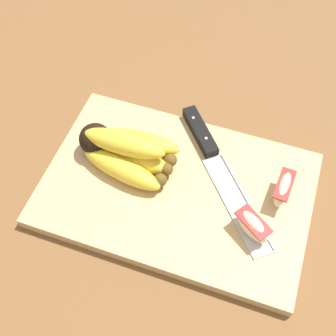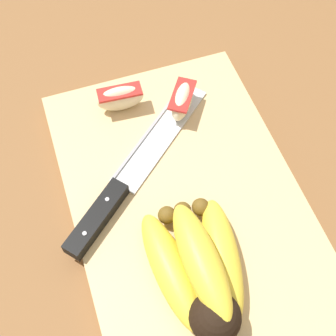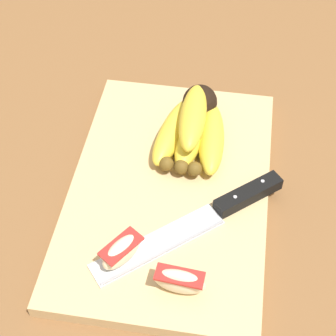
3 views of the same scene
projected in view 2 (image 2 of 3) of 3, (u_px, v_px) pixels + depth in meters
ground_plane at (196, 213)px, 0.55m from camera, size 6.00×6.00×0.00m
cutting_board at (186, 202)px, 0.55m from camera, size 0.41×0.27×0.02m
banana_bunch at (201, 270)px, 0.47m from camera, size 0.16×0.11×0.07m
chefs_knife at (120, 187)px, 0.54m from camera, size 0.20×0.23×0.02m
apple_wedge_near at (120, 98)px, 0.59m from camera, size 0.03×0.06×0.04m
apple_wedge_middle at (182, 101)px, 0.59m from camera, size 0.06×0.05×0.04m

